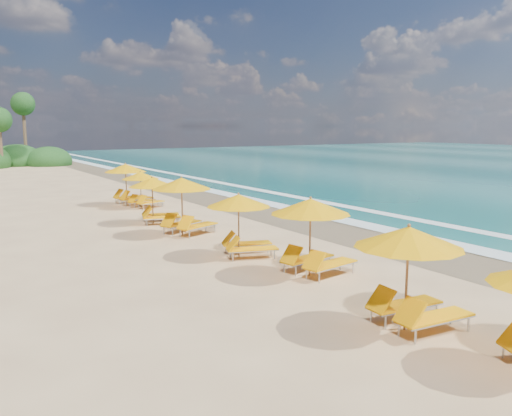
% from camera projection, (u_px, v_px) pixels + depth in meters
% --- Properties ---
extents(ground, '(160.00, 160.00, 0.00)m').
position_uv_depth(ground, '(256.00, 238.00, 20.56)').
color(ground, '#D7B17E').
rests_on(ground, ground).
extents(wet_sand, '(4.00, 160.00, 0.01)m').
position_uv_depth(wet_sand, '(334.00, 228.00, 22.66)').
color(wet_sand, '#7A6448').
rests_on(wet_sand, ground).
extents(surf_foam, '(4.00, 160.00, 0.01)m').
position_uv_depth(surf_foam, '(379.00, 221.00, 24.08)').
color(surf_foam, white).
rests_on(surf_foam, ground).
extents(station_1, '(2.66, 2.49, 2.33)m').
position_uv_depth(station_1, '(413.00, 270.00, 11.20)').
color(station_1, olive).
rests_on(station_1, ground).
extents(station_2, '(2.79, 2.66, 2.35)m').
position_uv_depth(station_2, '(314.00, 231.00, 15.33)').
color(station_2, olive).
rests_on(station_2, ground).
extents(station_3, '(2.77, 2.71, 2.17)m').
position_uv_depth(station_3, '(244.00, 221.00, 17.53)').
color(station_3, olive).
rests_on(station_3, ground).
extents(station_4, '(3.09, 3.05, 2.39)m').
position_uv_depth(station_4, '(185.00, 202.00, 21.08)').
color(station_4, olive).
rests_on(station_4, ground).
extents(station_5, '(2.69, 2.62, 2.14)m').
position_uv_depth(station_5, '(156.00, 197.00, 23.57)').
color(station_5, olive).
rests_on(station_5, ground).
extents(station_6, '(2.51, 2.45, 2.00)m').
position_uv_depth(station_6, '(143.00, 187.00, 28.09)').
color(station_6, olive).
rests_on(station_6, ground).
extents(station_7, '(2.66, 2.50, 2.35)m').
position_uv_depth(station_7, '(129.00, 181.00, 29.29)').
color(station_7, olive).
rests_on(station_7, ground).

